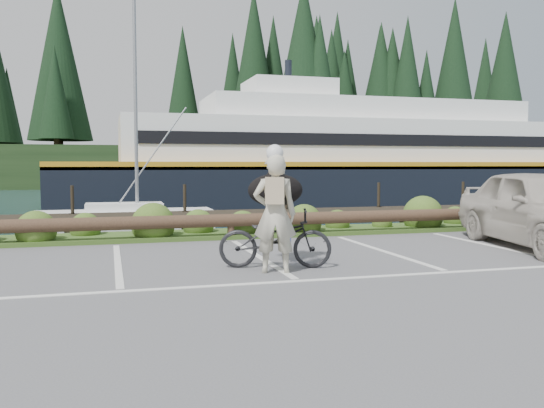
# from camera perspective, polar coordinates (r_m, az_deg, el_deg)

# --- Properties ---
(ground) EXTENTS (72.00, 72.00, 0.00)m
(ground) POSITION_cam_1_polar(r_m,az_deg,el_deg) (9.13, 1.84, -7.17)
(ground) COLOR #525254
(harbor_backdrop) EXTENTS (170.00, 160.00, 30.00)m
(harbor_backdrop) POSITION_cam_1_polar(r_m,az_deg,el_deg) (87.12, -13.79, 2.72)
(harbor_backdrop) COLOR #19343D
(harbor_backdrop) RESTS_ON ground
(vegetation_strip) EXTENTS (34.00, 1.60, 0.10)m
(vegetation_strip) POSITION_cam_1_polar(r_m,az_deg,el_deg) (14.20, -4.67, -2.96)
(vegetation_strip) COLOR #3D5B21
(vegetation_strip) RESTS_ON ground
(log_rail) EXTENTS (32.00, 0.30, 0.60)m
(log_rail) POSITION_cam_1_polar(r_m,az_deg,el_deg) (13.53, -4.09, -3.52)
(log_rail) COLOR #443021
(log_rail) RESTS_ON ground
(bicycle) EXTENTS (2.02, 1.19, 1.01)m
(bicycle) POSITION_cam_1_polar(r_m,az_deg,el_deg) (9.79, 0.31, -3.43)
(bicycle) COLOR black
(bicycle) RESTS_ON ground
(cyclist) EXTENTS (0.80, 0.64, 1.92)m
(cyclist) POSITION_cam_1_polar(r_m,az_deg,el_deg) (9.29, 0.28, -0.99)
(cyclist) COLOR #BCB79F
(cyclist) RESTS_ON ground
(dog) EXTENTS (0.77, 1.12, 0.59)m
(dog) POSITION_cam_1_polar(r_m,az_deg,el_deg) (10.33, 0.35, 1.40)
(dog) COLOR black
(dog) RESTS_ON bicycle
(parked_car) EXTENTS (2.92, 5.25, 1.69)m
(parked_car) POSITION_cam_1_polar(r_m,az_deg,el_deg) (13.33, 25.37, -0.36)
(parked_car) COLOR #BBB2A4
(parked_car) RESTS_ON ground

